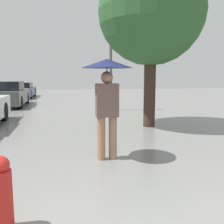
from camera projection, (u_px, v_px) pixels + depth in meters
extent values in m
cylinder|color=#9E7051|center=(101.00, 138.00, 4.63)|extent=(0.15, 0.15, 0.81)
cylinder|color=#9E7051|center=(113.00, 138.00, 4.68)|extent=(0.15, 0.15, 0.81)
cube|color=brown|center=(107.00, 100.00, 4.56)|extent=(0.41, 0.24, 0.61)
sphere|color=#9E7051|center=(107.00, 77.00, 4.50)|extent=(0.22, 0.22, 0.22)
cylinder|color=#515456|center=(107.00, 86.00, 4.52)|extent=(0.02, 0.02, 0.64)
cone|color=#191E4C|center=(107.00, 63.00, 4.46)|extent=(0.92, 0.92, 0.16)
cylinder|color=black|center=(4.00, 112.00, 8.78)|extent=(0.18, 0.66, 0.66)
cube|color=#4C514C|center=(9.00, 96.00, 13.20)|extent=(1.66, 4.05, 0.68)
cube|color=black|center=(7.00, 86.00, 12.92)|extent=(1.41, 1.82, 0.46)
cylinder|color=black|center=(0.00, 98.00, 14.30)|extent=(0.18, 0.63, 0.63)
cylinder|color=black|center=(27.00, 98.00, 14.60)|extent=(0.18, 0.63, 0.63)
cylinder|color=black|center=(20.00, 102.00, 12.16)|extent=(0.18, 0.63, 0.63)
cube|color=navy|center=(22.00, 91.00, 18.88)|extent=(1.78, 4.59, 0.56)
cube|color=black|center=(21.00, 85.00, 18.59)|extent=(1.51, 2.06, 0.40)
cylinder|color=black|center=(14.00, 92.00, 20.12)|extent=(0.18, 0.62, 0.62)
cylinder|color=black|center=(34.00, 92.00, 20.44)|extent=(0.18, 0.62, 0.62)
cylinder|color=black|center=(6.00, 95.00, 17.36)|extent=(0.18, 0.62, 0.62)
cylinder|color=black|center=(30.00, 94.00, 17.68)|extent=(0.18, 0.62, 0.62)
cylinder|color=#38281E|center=(150.00, 85.00, 7.66)|extent=(0.36, 0.36, 2.59)
sphere|color=#2D5B2D|center=(151.00, 11.00, 7.36)|extent=(3.16, 3.16, 3.16)
cylinder|color=#515456|center=(111.00, 61.00, 11.18)|extent=(0.13, 0.13, 4.51)
sphere|color=beige|center=(111.00, 6.00, 10.85)|extent=(0.24, 0.24, 0.24)
cylinder|color=#B21E19|center=(2.00, 201.00, 2.48)|extent=(0.21, 0.21, 0.63)
sphere|color=#B21E19|center=(0.00, 165.00, 2.43)|extent=(0.19, 0.19, 0.19)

